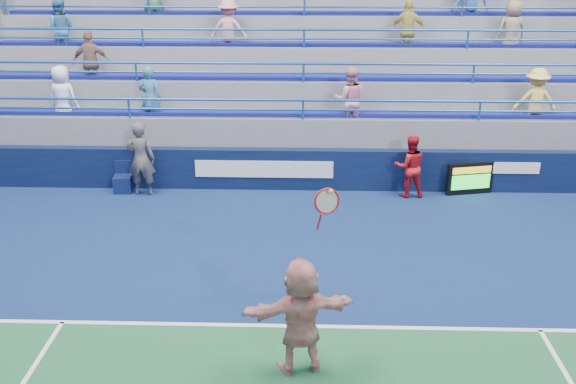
{
  "coord_description": "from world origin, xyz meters",
  "views": [
    {
      "loc": [
        0.1,
        -9.35,
        6.23
      ],
      "look_at": [
        -0.26,
        2.5,
        1.5
      ],
      "focal_mm": 40.0,
      "sensor_mm": 36.0,
      "label": 1
    }
  ],
  "objects_px": {
    "serve_speed_board": "(470,179)",
    "tennis_player": "(301,316)",
    "line_judge": "(141,159)",
    "ball_girl": "(410,166)",
    "judge_chair": "(123,183)"
  },
  "relations": [
    {
      "from": "serve_speed_board",
      "to": "tennis_player",
      "type": "distance_m",
      "value": 8.55
    },
    {
      "from": "line_judge",
      "to": "ball_girl",
      "type": "bearing_deg",
      "value": -178.29
    },
    {
      "from": "serve_speed_board",
      "to": "tennis_player",
      "type": "relative_size",
      "value": 0.41
    },
    {
      "from": "judge_chair",
      "to": "tennis_player",
      "type": "distance_m",
      "value": 8.69
    },
    {
      "from": "ball_girl",
      "to": "tennis_player",
      "type": "bearing_deg",
      "value": 63.59
    },
    {
      "from": "tennis_player",
      "to": "line_judge",
      "type": "distance_m",
      "value": 8.23
    },
    {
      "from": "ball_girl",
      "to": "judge_chair",
      "type": "bearing_deg",
      "value": -6.63
    },
    {
      "from": "serve_speed_board",
      "to": "judge_chair",
      "type": "relative_size",
      "value": 1.52
    },
    {
      "from": "serve_speed_board",
      "to": "line_judge",
      "type": "xyz_separation_m",
      "value": [
        -8.44,
        -0.28,
        0.55
      ]
    },
    {
      "from": "tennis_player",
      "to": "ball_girl",
      "type": "bearing_deg",
      "value": 69.51
    },
    {
      "from": "judge_chair",
      "to": "tennis_player",
      "type": "xyz_separation_m",
      "value": [
        4.72,
        -7.27,
        0.68
      ]
    },
    {
      "from": "judge_chair",
      "to": "line_judge",
      "type": "bearing_deg",
      "value": -16.36
    },
    {
      "from": "serve_speed_board",
      "to": "line_judge",
      "type": "distance_m",
      "value": 8.46
    },
    {
      "from": "serve_speed_board",
      "to": "tennis_player",
      "type": "height_order",
      "value": "tennis_player"
    },
    {
      "from": "judge_chair",
      "to": "tennis_player",
      "type": "height_order",
      "value": "tennis_player"
    }
  ]
}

